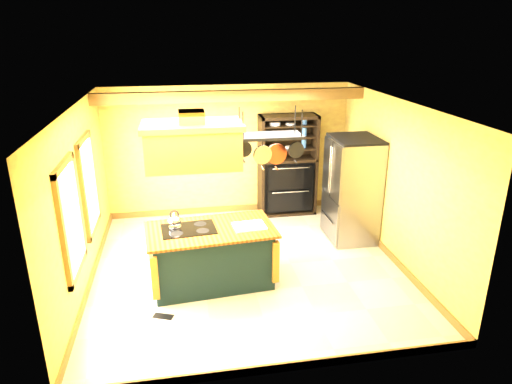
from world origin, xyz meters
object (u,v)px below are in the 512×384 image
object	(u,v)px
kitchen_island	(211,255)
pot_rack	(270,142)
refrigerator	(351,191)
hutch	(287,175)
range_hood	(193,143)

from	to	relation	value
kitchen_island	pot_rack	distance (m)	1.97
pot_rack	refrigerator	distance (m)	2.50
kitchen_island	refrigerator	distance (m)	2.97
kitchen_island	hutch	world-z (taller)	hutch
range_hood	hutch	xyz separation A→B (m)	(2.02, 2.63, -1.41)
range_hood	hutch	size ratio (longest dim) A/B	0.66
range_hood	pot_rack	world-z (taller)	same
range_hood	kitchen_island	bearing A→B (deg)	0.16
kitchen_island	hutch	size ratio (longest dim) A/B	0.95
kitchen_island	hutch	xyz separation A→B (m)	(1.82, 2.63, 0.36)
kitchen_island	pot_rack	world-z (taller)	pot_rack
hutch	pot_rack	bearing A→B (deg)	-109.14
refrigerator	pot_rack	bearing A→B (deg)	-146.46
pot_rack	hutch	size ratio (longest dim) A/B	0.46
hutch	range_hood	bearing A→B (deg)	-127.44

